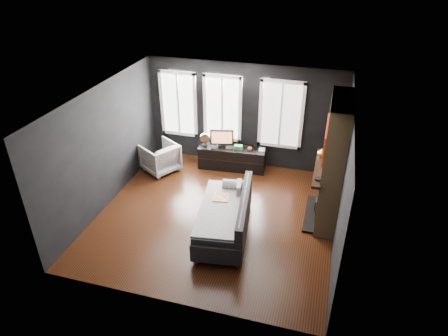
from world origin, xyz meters
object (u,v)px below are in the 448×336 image
(book, at_px, (259,146))
(sofa, at_px, (224,214))
(media_console, at_px, (232,157))
(mug, at_px, (250,148))
(armchair, at_px, (160,156))
(mantel_vase, at_px, (322,152))
(monitor, at_px, (222,137))

(book, bearing_deg, sofa, -93.37)
(media_console, distance_m, mug, 0.59)
(armchair, relative_size, mantel_vase, 4.39)
(sofa, relative_size, mantel_vase, 11.19)
(armchair, height_order, mantel_vase, mantel_vase)
(armchair, bearing_deg, book, 137.94)
(sofa, bearing_deg, armchair, 131.02)
(book, xyz_separation_m, mantel_vase, (1.57, -1.16, 0.63))
(media_console, relative_size, monitor, 2.84)
(book, height_order, mantel_vase, mantel_vase)
(media_console, xyz_separation_m, monitor, (-0.27, -0.03, 0.57))
(armchair, distance_m, mantel_vase, 4.13)
(mug, bearing_deg, book, 27.11)
(sofa, height_order, armchair, sofa)
(sofa, xyz_separation_m, monitor, (-0.79, 2.62, 0.41))
(monitor, height_order, book, monitor)
(sofa, xyz_separation_m, book, (0.16, 2.71, 0.24))
(monitor, bearing_deg, mantel_vase, -37.27)
(mug, bearing_deg, sofa, -88.78)
(mantel_vase, bearing_deg, media_console, 154.06)
(monitor, distance_m, book, 0.97)
(sofa, bearing_deg, book, 79.05)
(sofa, distance_m, monitor, 2.77)
(sofa, height_order, mug, sofa)
(armchair, distance_m, monitor, 1.67)
(sofa, relative_size, media_console, 1.23)
(media_console, xyz_separation_m, mug, (0.47, -0.04, 0.35))
(mantel_vase, bearing_deg, armchair, 173.57)
(armchair, height_order, monitor, monitor)
(mug, bearing_deg, media_console, 174.64)
(sofa, height_order, monitor, monitor)
(media_console, bearing_deg, book, 1.60)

